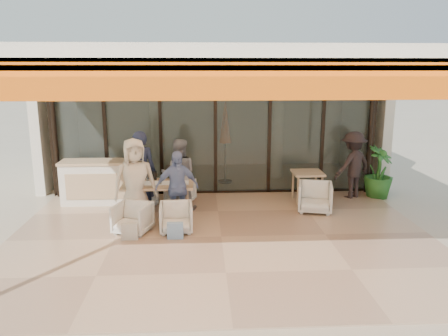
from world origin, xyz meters
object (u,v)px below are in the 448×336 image
at_px(side_chair, 315,196).
at_px(dining_table, 158,186).
at_px(diner_periwinkle, 177,188).
at_px(potted_palm, 379,172).
at_px(chair_far_right, 180,190).
at_px(side_table, 307,176).
at_px(standing_woman, 353,165).
at_px(chair_far_left, 145,190).
at_px(chair_near_right, 176,216).
at_px(diner_navy, 141,171).
at_px(host_counter, 102,182).
at_px(diner_grey, 179,175).
at_px(chair_near_left, 133,217).
at_px(diner_cream, 135,182).

bearing_deg(side_chair, dining_table, -164.42).
relative_size(diner_periwinkle, potted_palm, 1.19).
relative_size(chair_far_right, side_table, 0.84).
distance_m(chair_far_right, standing_woman, 4.23).
xyz_separation_m(dining_table, chair_far_left, (-0.41, 0.94, -0.37)).
height_order(chair_near_right, standing_woman, standing_woman).
bearing_deg(side_chair, standing_woman, 55.08).
bearing_deg(diner_navy, standing_woman, -172.88).
xyz_separation_m(chair_far_left, potted_palm, (5.70, 0.20, 0.32)).
height_order(host_counter, chair_far_left, host_counter).
xyz_separation_m(host_counter, diner_grey, (1.84, -0.55, 0.28)).
bearing_deg(chair_far_right, potted_palm, -158.97).
xyz_separation_m(side_chair, potted_palm, (1.85, 1.04, 0.27)).
relative_size(host_counter, chair_far_left, 2.90).
distance_m(chair_near_left, standing_woman, 5.47).
distance_m(chair_far_right, chair_near_right, 1.90).
bearing_deg(chair_near_left, chair_far_left, 108.23).
bearing_deg(diner_grey, side_chair, 172.07).
distance_m(host_counter, diner_cream, 1.80).
xyz_separation_m(chair_far_right, diner_cream, (-0.84, -1.40, 0.58)).
relative_size(host_counter, diner_grey, 1.14).
xyz_separation_m(side_table, potted_palm, (1.85, 0.29, 0.00)).
distance_m(diner_navy, side_table, 3.89).
height_order(diner_periwinkle, side_chair, diner_periwinkle).
bearing_deg(potted_palm, dining_table, -167.77).
relative_size(chair_near_right, potted_palm, 0.50).
relative_size(dining_table, diner_periwinkle, 0.98).
bearing_deg(diner_grey, potted_palm, -173.25).
relative_size(chair_far_right, diner_grey, 0.38).
bearing_deg(diner_periwinkle, side_chair, -3.91).
distance_m(side_chair, standing_woman, 1.63).
xyz_separation_m(chair_far_right, potted_palm, (4.86, 0.20, 0.33)).
relative_size(side_chair, standing_woman, 0.45).
bearing_deg(host_counter, chair_far_right, -1.51).
xyz_separation_m(chair_near_left, standing_woman, (5.03, 2.09, 0.50)).
distance_m(host_counter, chair_near_right, 2.69).
distance_m(host_counter, chair_near_left, 2.20).
distance_m(host_counter, potted_palm, 6.70).
distance_m(chair_far_left, side_chair, 3.95).
bearing_deg(diner_cream, side_chair, -10.99).
height_order(diner_cream, potted_palm, diner_cream).
distance_m(chair_near_right, diner_periwinkle, 0.67).
xyz_separation_m(chair_far_right, diner_navy, (-0.84, -0.50, 0.60)).
relative_size(host_counter, diner_navy, 1.02).
bearing_deg(standing_woman, chair_near_left, -5.05).
bearing_deg(chair_near_left, diner_cream, 108.23).
relative_size(dining_table, standing_woman, 0.91).
bearing_deg(chair_far_left, dining_table, 106.22).
relative_size(diner_navy, diner_grey, 1.12).
height_order(chair_near_left, side_table, side_table).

